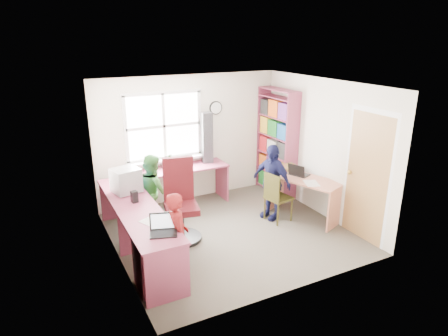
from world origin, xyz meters
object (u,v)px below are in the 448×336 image
(l_desk, at_px, (158,233))
(bookshelf, at_px, (277,145))
(crt_monitor, at_px, (126,181))
(person_green, at_px, (153,192))
(swivel_chair, at_px, (181,205))
(wooden_chair, at_px, (276,195))
(laptop_left, at_px, (163,228))
(right_desk, at_px, (304,189))
(person_red, at_px, (178,237))
(potted_plant, at_px, (168,161))
(laptop_right, at_px, (298,173))
(person_navy, at_px, (271,182))
(cd_tower, at_px, (207,138))

(l_desk, distance_m, bookshelf, 3.35)
(crt_monitor, height_order, person_green, person_green)
(swivel_chair, distance_m, wooden_chair, 1.67)
(laptop_left, bearing_deg, bookshelf, 51.82)
(l_desk, xyz_separation_m, right_desk, (2.73, 0.25, 0.07))
(right_desk, height_order, swivel_chair, swivel_chair)
(crt_monitor, bearing_deg, person_red, -92.16)
(l_desk, xyz_separation_m, laptop_left, (-0.10, -0.56, 0.35))
(wooden_chair, height_order, laptop_left, laptop_left)
(potted_plant, bearing_deg, l_desk, -114.04)
(crt_monitor, height_order, laptop_right, crt_monitor)
(bookshelf, bearing_deg, laptop_right, -102.85)
(bookshelf, height_order, crt_monitor, bookshelf)
(bookshelf, bearing_deg, wooden_chair, -123.70)
(l_desk, distance_m, laptop_left, 0.66)
(person_red, xyz_separation_m, person_green, (0.17, 1.57, 0.03))
(crt_monitor, bearing_deg, person_green, 1.44)
(laptop_left, relative_size, potted_plant, 1.47)
(bookshelf, bearing_deg, person_red, -145.29)
(potted_plant, bearing_deg, bookshelf, -8.29)
(wooden_chair, distance_m, crt_monitor, 2.50)
(person_navy, bearing_deg, potted_plant, -149.57)
(laptop_right, xyz_separation_m, cd_tower, (-1.14, 1.35, 0.46))
(bookshelf, bearing_deg, right_desk, -100.31)
(right_desk, relative_size, laptop_right, 3.44)
(l_desk, height_order, laptop_left, laptop_left)
(wooden_chair, relative_size, cd_tower, 0.91)
(person_red, distance_m, person_green, 1.58)
(wooden_chair, relative_size, potted_plant, 3.23)
(laptop_right, distance_m, person_navy, 0.52)
(wooden_chair, distance_m, person_green, 2.07)
(right_desk, relative_size, person_green, 1.08)
(cd_tower, height_order, person_navy, cd_tower)
(wooden_chair, bearing_deg, cd_tower, 103.06)
(laptop_right, distance_m, person_green, 2.53)
(l_desk, xyz_separation_m, person_green, (0.28, 1.07, 0.18))
(swivel_chair, bearing_deg, person_red, -101.01)
(l_desk, bearing_deg, potted_plant, 65.96)
(potted_plant, relative_size, person_red, 0.22)
(bookshelf, height_order, person_navy, bookshelf)
(l_desk, height_order, cd_tower, cd_tower)
(right_desk, distance_m, person_red, 2.73)
(bookshelf, xyz_separation_m, laptop_right, (-0.24, -1.04, -0.23))
(bookshelf, relative_size, laptop_left, 5.21)
(cd_tower, bearing_deg, crt_monitor, -145.16)
(l_desk, relative_size, swivel_chair, 2.28)
(cd_tower, xyz_separation_m, potted_plant, (-0.79, 0.00, -0.35))
(right_desk, distance_m, bookshelf, 1.33)
(right_desk, bearing_deg, potted_plant, 120.23)
(person_red, bearing_deg, laptop_left, 111.21)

